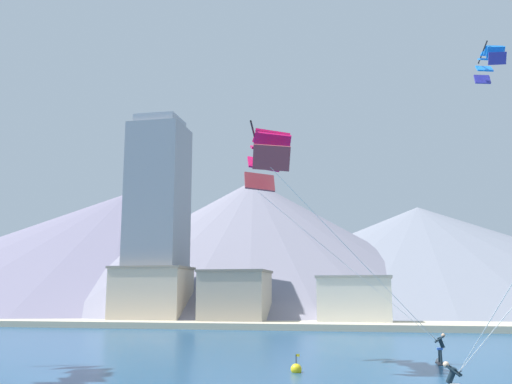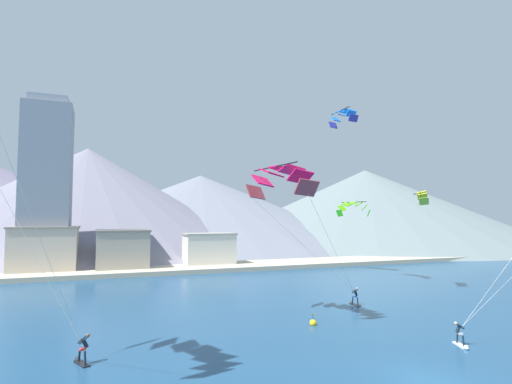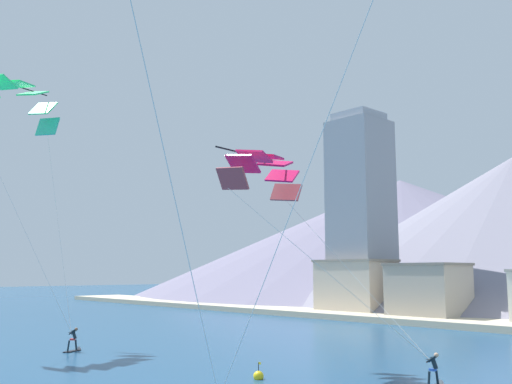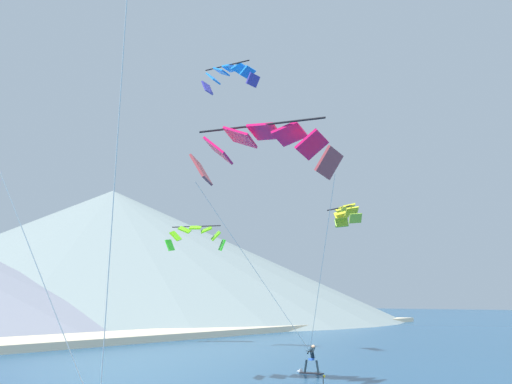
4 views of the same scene
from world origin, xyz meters
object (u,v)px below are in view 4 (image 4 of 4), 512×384
Objects in this scene: parafoil_kite_near_trail at (264,148)px; parafoil_kite_distant_high_outer at (346,213)px; parafoil_kite_distant_low_drift at (196,235)px; parafoil_kite_distant_mid_solo at (230,75)px; kitesurfer_near_trail at (309,364)px.

parafoil_kite_near_trail is 22.84m from parafoil_kite_distant_high_outer.
parafoil_kite_distant_high_outer is 0.71× the size of parafoil_kite_distant_low_drift.
parafoil_kite_near_trail is at bearing -162.87° from parafoil_kite_distant_high_outer.
parafoil_kite_distant_mid_solo reaches higher than parafoil_kite_distant_low_drift.
kitesurfer_near_trail is 16.81m from parafoil_kite_distant_high_outer.
parafoil_kite_distant_high_outer is 14.28m from parafoil_kite_distant_mid_solo.
parafoil_kite_distant_low_drift is 1.08× the size of parafoil_kite_distant_mid_solo.
parafoil_kite_near_trail is 33.42m from parafoil_kite_distant_low_drift.
parafoil_kite_distant_low_drift is at bearing 44.83° from parafoil_kite_near_trail.
parafoil_kite_near_trail is (-9.29, -3.00, 11.29)m from kitesurfer_near_trail.
parafoil_kite_distant_mid_solo is (-8.44, -10.18, 11.66)m from parafoil_kite_distant_low_drift.
kitesurfer_near_trail is 14.93m from parafoil_kite_near_trail.
parafoil_kite_distant_low_drift is at bearing 50.33° from parafoil_kite_distant_mid_solo.
parafoil_kite_distant_high_outer is at bearing -45.24° from parafoil_kite_distant_mid_solo.
parafoil_kite_near_trail is 2.38× the size of parafoil_kite_distant_mid_solo.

